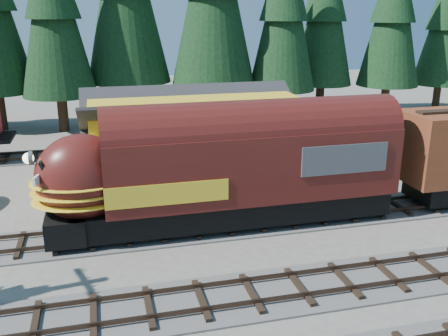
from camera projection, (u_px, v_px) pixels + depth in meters
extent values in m
plane|color=#6B665B|center=(251.00, 267.00, 19.54)|extent=(120.00, 120.00, 0.00)
cube|color=#4C4947|center=(414.00, 206.00, 25.56)|extent=(68.00, 3.20, 0.08)
cube|color=#38281E|center=(423.00, 207.00, 24.83)|extent=(68.00, 0.08, 0.16)
cube|color=#38281E|center=(407.00, 197.00, 26.16)|extent=(68.00, 0.08, 0.16)
cube|color=#4C4947|center=(32.00, 158.00, 33.82)|extent=(32.00, 3.20, 0.08)
cube|color=#38281E|center=(30.00, 158.00, 33.09)|extent=(32.00, 0.08, 0.16)
cube|color=#38281E|center=(33.00, 152.00, 34.42)|extent=(32.00, 0.08, 0.16)
cube|color=gold|center=(198.00, 154.00, 28.73)|extent=(12.00, 6.00, 3.40)
cube|color=yellow|center=(197.00, 112.00, 27.99)|extent=(11.88, 3.30, 1.44)
cube|color=white|center=(89.00, 158.00, 26.24)|extent=(0.06, 2.40, 0.60)
cone|color=black|center=(53.00, 9.00, 38.55)|extent=(5.91, 5.91, 13.45)
cone|color=black|center=(284.00, 12.00, 41.98)|extent=(5.76, 5.76, 13.12)
cone|color=black|center=(325.00, 13.00, 45.62)|extent=(5.68, 5.68, 12.94)
cone|color=black|center=(393.00, 14.00, 45.04)|extent=(5.63, 5.63, 12.82)
cone|color=black|center=(446.00, 23.00, 47.63)|extent=(5.14, 5.14, 11.70)
cube|color=black|center=(235.00, 208.00, 23.07)|extent=(14.58, 2.61, 1.13)
cube|color=#4E1611|center=(252.00, 163.00, 22.62)|extent=(13.30, 3.07, 3.07)
ellipsoid|color=#4E1611|center=(82.00, 178.00, 20.91)|extent=(3.89, 3.01, 3.78)
cube|color=#38383A|center=(329.00, 150.00, 23.40)|extent=(4.09, 3.13, 1.33)
sphere|color=white|center=(28.00, 158.00, 20.12)|extent=(0.45, 0.45, 0.45)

